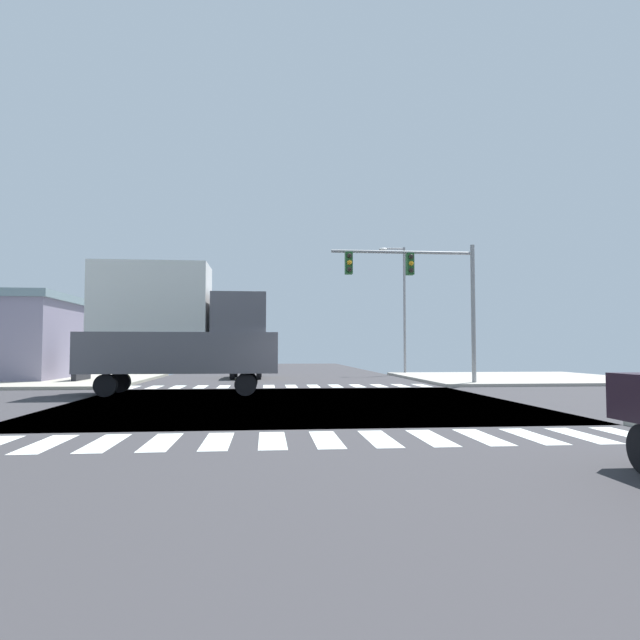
{
  "coord_description": "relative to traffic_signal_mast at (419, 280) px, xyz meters",
  "views": [
    {
      "loc": [
        -0.87,
        -17.59,
        1.69
      ],
      "look_at": [
        1.11,
        2.78,
        2.76
      ],
      "focal_mm": 30.99,
      "sensor_mm": 36.0,
      "label": 1
    }
  ],
  "objects": [
    {
      "name": "ground",
      "position": [
        -6.11,
        -7.18,
        -4.87
      ],
      "size": [
        90.0,
        90.0,
        0.05
      ],
      "color": "#353337"
    },
    {
      "name": "sidewalk_corner_ne",
      "position": [
        6.89,
        4.82,
        -4.77
      ],
      "size": [
        12.0,
        12.0,
        0.14
      ],
      "color": "#A09B91",
      "rests_on": "ground"
    },
    {
      "name": "sidewalk_corner_nw",
      "position": [
        -19.11,
        4.82,
        -4.77
      ],
      "size": [
        12.0,
        12.0,
        0.14
      ],
      "color": "#A3A08E",
      "rests_on": "ground"
    },
    {
      "name": "crosswalk_near",
      "position": [
        -6.36,
        -14.48,
        -4.84
      ],
      "size": [
        13.5,
        2.0,
        0.01
      ],
      "color": "white",
      "rests_on": "ground"
    },
    {
      "name": "crosswalk_far",
      "position": [
        -6.36,
        0.12,
        -4.84
      ],
      "size": [
        13.5,
        2.0,
        0.01
      ],
      "color": "white",
      "rests_on": "ground"
    },
    {
      "name": "traffic_signal_mast",
      "position": [
        0.0,
        0.0,
        0.0
      ],
      "size": [
        6.75,
        0.55,
        6.54
      ],
      "color": "gray",
      "rests_on": "ground"
    },
    {
      "name": "street_lamp",
      "position": [
        1.79,
        10.61,
        0.14
      ],
      "size": [
        1.78,
        0.32,
        8.37
      ],
      "color": "gray",
      "rests_on": "ground"
    },
    {
      "name": "box_truck_farside_1",
      "position": [
        -10.39,
        -3.68,
        -2.28
      ],
      "size": [
        7.2,
        2.4,
        4.85
      ],
      "rotation": [
        0.0,
        0.0,
        4.71
      ],
      "color": "black",
      "rests_on": "ground"
    },
    {
      "name": "pickup_queued_1",
      "position": [
        -11.11,
        28.19,
        -3.55
      ],
      "size": [
        2.0,
        5.1,
        2.35
      ],
      "rotation": [
        0.0,
        0.0,
        3.14
      ],
      "color": "black",
      "rests_on": "ground"
    },
    {
      "name": "sedan_outer_4",
      "position": [
        -8.11,
        22.97,
        -3.72
      ],
      "size": [
        1.8,
        4.3,
        1.88
      ],
      "rotation": [
        0.0,
        0.0,
        3.14
      ],
      "color": "black",
      "rests_on": "ground"
    },
    {
      "name": "sedan_inner_5",
      "position": [
        -8.11,
        7.25,
        -3.72
      ],
      "size": [
        1.8,
        4.3,
        1.88
      ],
      "rotation": [
        0.0,
        0.0,
        3.14
      ],
      "color": "black",
      "rests_on": "ground"
    }
  ]
}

